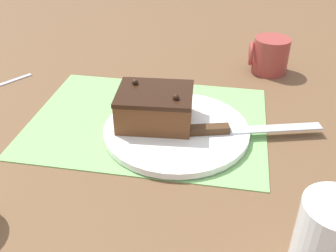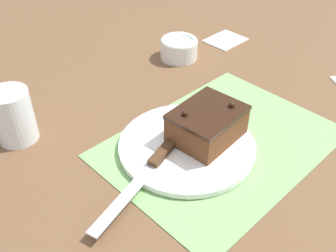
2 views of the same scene
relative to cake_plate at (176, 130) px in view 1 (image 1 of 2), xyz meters
name	(u,v)px [view 1 (image 1 of 2)]	position (x,y,z in m)	size (l,w,h in m)	color
ground_plane	(148,121)	(0.06, -0.04, -0.01)	(3.00, 3.00, 0.00)	brown
placemat_woven	(148,120)	(0.06, -0.04, -0.01)	(0.46, 0.34, 0.00)	#7AB266
cake_plate	(176,130)	(0.00, 0.00, 0.00)	(0.27, 0.27, 0.01)	white
chocolate_cake	(155,107)	(0.04, -0.01, 0.04)	(0.15, 0.12, 0.07)	brown
serving_knife	(230,129)	(-0.10, 0.00, 0.01)	(0.25, 0.09, 0.01)	#472D19
drinking_glass	(328,241)	(-0.22, 0.27, 0.05)	(0.08, 0.08, 0.11)	white
coffee_mug	(270,55)	(-0.18, -0.31, 0.03)	(0.09, 0.08, 0.09)	#993833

